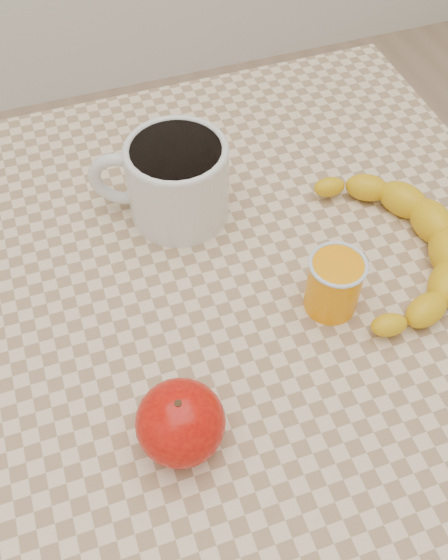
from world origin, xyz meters
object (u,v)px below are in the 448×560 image
object	(u,v)px
coffee_mug	(175,178)
table	(224,331)
banana	(395,246)
apple	(180,422)
orange_juice_glass	(334,284)

from	to	relation	value
coffee_mug	table	bearing A→B (deg)	-84.09
banana	apple	bearing A→B (deg)	-137.62
orange_juice_glass	banana	xyz separation A→B (m)	(0.10, 0.04, -0.02)
coffee_mug	apple	world-z (taller)	coffee_mug
table	banana	xyz separation A→B (m)	(0.20, -0.02, 0.11)
orange_juice_glass	apple	distance (m)	0.23
apple	banana	xyz separation A→B (m)	(0.30, 0.14, -0.02)
coffee_mug	orange_juice_glass	size ratio (longest dim) A/B	2.52
table	banana	world-z (taller)	banana
coffee_mug	orange_juice_glass	world-z (taller)	coffee_mug
table	apple	size ratio (longest dim) A/B	8.57
orange_juice_glass	apple	world-z (taller)	apple
coffee_mug	orange_juice_glass	distance (m)	0.23
coffee_mug	apple	bearing A→B (deg)	-105.67
orange_juice_glass	apple	size ratio (longest dim) A/B	0.79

